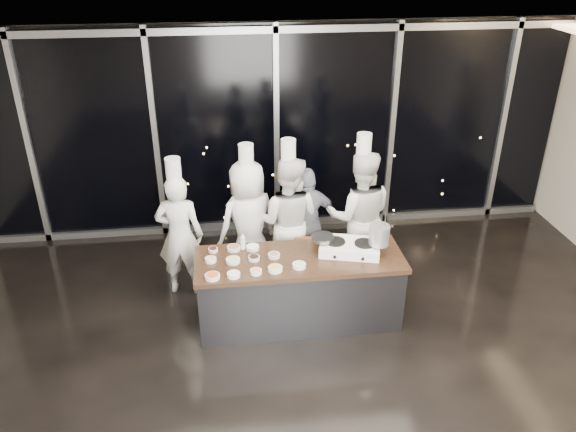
{
  "coord_description": "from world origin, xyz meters",
  "views": [
    {
      "loc": [
        -0.84,
        -4.69,
        4.35
      ],
      "look_at": [
        -0.1,
        1.2,
        1.3
      ],
      "focal_mm": 35.0,
      "sensor_mm": 36.0,
      "label": 1
    }
  ],
  "objects_px": {
    "chef_far_left": "(180,234)",
    "chef_right": "(359,216)",
    "frying_pan": "(322,238)",
    "chef_left": "(249,223)",
    "demo_counter": "(299,289)",
    "guest": "(307,224)",
    "chef_center": "(288,220)",
    "stove": "(350,247)",
    "stock_pot": "(379,235)"
  },
  "relations": [
    {
      "from": "chef_left",
      "to": "demo_counter",
      "type": "bearing_deg",
      "value": 94.22
    },
    {
      "from": "demo_counter",
      "to": "frying_pan",
      "type": "xyz_separation_m",
      "value": [
        0.29,
        0.15,
        0.61
      ]
    },
    {
      "from": "chef_far_left",
      "to": "chef_right",
      "type": "height_order",
      "value": "chef_right"
    },
    {
      "from": "stock_pot",
      "to": "chef_far_left",
      "type": "relative_size",
      "value": 0.13
    },
    {
      "from": "chef_center",
      "to": "chef_right",
      "type": "relative_size",
      "value": 0.98
    },
    {
      "from": "stock_pot",
      "to": "stove",
      "type": "bearing_deg",
      "value": 164.25
    },
    {
      "from": "chef_left",
      "to": "chef_center",
      "type": "distance_m",
      "value": 0.53
    },
    {
      "from": "chef_center",
      "to": "chef_right",
      "type": "xyz_separation_m",
      "value": [
        0.95,
        -0.04,
        0.02
      ]
    },
    {
      "from": "frying_pan",
      "to": "chef_right",
      "type": "height_order",
      "value": "chef_right"
    },
    {
      "from": "frying_pan",
      "to": "stock_pot",
      "type": "distance_m",
      "value": 0.68
    },
    {
      "from": "stove",
      "to": "chef_center",
      "type": "distance_m",
      "value": 1.08
    },
    {
      "from": "demo_counter",
      "to": "chef_center",
      "type": "relative_size",
      "value": 1.21
    },
    {
      "from": "stove",
      "to": "guest",
      "type": "bearing_deg",
      "value": 125.56
    },
    {
      "from": "chef_left",
      "to": "frying_pan",
      "type": "bearing_deg",
      "value": 110.56
    },
    {
      "from": "stove",
      "to": "guest",
      "type": "xyz_separation_m",
      "value": [
        -0.36,
        0.96,
        -0.16
      ]
    },
    {
      "from": "guest",
      "to": "chef_right",
      "type": "xyz_separation_m",
      "value": [
        0.69,
        -0.12,
        0.13
      ]
    },
    {
      "from": "chef_left",
      "to": "stove",
      "type": "bearing_deg",
      "value": 116.62
    },
    {
      "from": "stove",
      "to": "stock_pot",
      "type": "distance_m",
      "value": 0.39
    },
    {
      "from": "chef_right",
      "to": "guest",
      "type": "bearing_deg",
      "value": -1.04
    },
    {
      "from": "demo_counter",
      "to": "chef_left",
      "type": "bearing_deg",
      "value": 119.16
    },
    {
      "from": "stock_pot",
      "to": "chef_left",
      "type": "distance_m",
      "value": 1.81
    },
    {
      "from": "demo_counter",
      "to": "guest",
      "type": "relative_size",
      "value": 1.53
    },
    {
      "from": "guest",
      "to": "stock_pot",
      "type": "bearing_deg",
      "value": 104.54
    },
    {
      "from": "stock_pot",
      "to": "chef_right",
      "type": "height_order",
      "value": "chef_right"
    },
    {
      "from": "chef_center",
      "to": "stove",
      "type": "bearing_deg",
      "value": 146.64
    },
    {
      "from": "chef_center",
      "to": "guest",
      "type": "distance_m",
      "value": 0.3
    },
    {
      "from": "frying_pan",
      "to": "chef_center",
      "type": "relative_size",
      "value": 0.24
    },
    {
      "from": "stove",
      "to": "chef_right",
      "type": "relative_size",
      "value": 0.38
    },
    {
      "from": "chef_left",
      "to": "guest",
      "type": "height_order",
      "value": "chef_left"
    },
    {
      "from": "demo_counter",
      "to": "frying_pan",
      "type": "height_order",
      "value": "frying_pan"
    },
    {
      "from": "chef_left",
      "to": "chef_center",
      "type": "bearing_deg",
      "value": 151.03
    },
    {
      "from": "chef_far_left",
      "to": "chef_center",
      "type": "xyz_separation_m",
      "value": [
        1.42,
        0.1,
        0.06
      ]
    },
    {
      "from": "demo_counter",
      "to": "chef_center",
      "type": "height_order",
      "value": "chef_center"
    },
    {
      "from": "stock_pot",
      "to": "chef_right",
      "type": "relative_size",
      "value": 0.11
    },
    {
      "from": "chef_far_left",
      "to": "chef_center",
      "type": "bearing_deg",
      "value": -167.7
    },
    {
      "from": "chef_far_left",
      "to": "chef_right",
      "type": "bearing_deg",
      "value": -170.26
    },
    {
      "from": "demo_counter",
      "to": "chef_left",
      "type": "xyz_separation_m",
      "value": [
        -0.54,
        0.97,
        0.44
      ]
    },
    {
      "from": "demo_counter",
      "to": "guest",
      "type": "bearing_deg",
      "value": 76.2
    },
    {
      "from": "frying_pan",
      "to": "chef_left",
      "type": "height_order",
      "value": "chef_left"
    },
    {
      "from": "chef_far_left",
      "to": "guest",
      "type": "xyz_separation_m",
      "value": [
        1.68,
        0.19,
        -0.05
      ]
    },
    {
      "from": "chef_left",
      "to": "chef_right",
      "type": "relative_size",
      "value": 0.95
    },
    {
      "from": "chef_far_left",
      "to": "chef_left",
      "type": "xyz_separation_m",
      "value": [
        0.89,
        0.14,
        0.03
      ]
    },
    {
      "from": "stove",
      "to": "chef_right",
      "type": "distance_m",
      "value": 0.9
    },
    {
      "from": "stove",
      "to": "stock_pot",
      "type": "xyz_separation_m",
      "value": [
        0.32,
        -0.09,
        0.2
      ]
    },
    {
      "from": "chef_right",
      "to": "demo_counter",
      "type": "bearing_deg",
      "value": 52.58
    },
    {
      "from": "frying_pan",
      "to": "stove",
      "type": "bearing_deg",
      "value": -1.83
    },
    {
      "from": "frying_pan",
      "to": "chef_far_left",
      "type": "distance_m",
      "value": 1.86
    },
    {
      "from": "chef_left",
      "to": "chef_far_left",
      "type": "bearing_deg",
      "value": -15.97
    },
    {
      "from": "stock_pot",
      "to": "chef_far_left",
      "type": "height_order",
      "value": "chef_far_left"
    },
    {
      "from": "chef_far_left",
      "to": "chef_right",
      "type": "distance_m",
      "value": 2.37
    }
  ]
}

